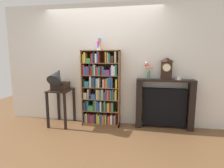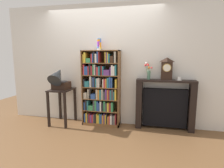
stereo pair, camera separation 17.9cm
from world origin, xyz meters
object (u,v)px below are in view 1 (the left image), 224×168
object	(u,v)px
teacup_with_saucer	(178,78)
mantel_clock	(166,68)
cup_stack	(99,44)
side_table_left	(61,99)
flower_vase	(148,71)
bookshelf	(101,91)
fireplace_mantel	(164,104)
gramophone	(58,79)

from	to	relation	value
teacup_with_saucer	mantel_clock	bearing A→B (deg)	-179.42
cup_stack	mantel_clock	distance (m)	1.46
teacup_with_saucer	side_table_left	bearing A→B (deg)	-176.19
teacup_with_saucer	flower_vase	bearing A→B (deg)	179.06
bookshelf	fireplace_mantel	bearing A→B (deg)	2.53
cup_stack	flower_vase	distance (m)	1.16
gramophone	teacup_with_saucer	world-z (taller)	gramophone
cup_stack	flower_vase	size ratio (longest dim) A/B	0.69
gramophone	fireplace_mantel	world-z (taller)	gramophone
bookshelf	mantel_clock	xyz separation A→B (m)	(1.34, 0.04, 0.50)
side_table_left	fireplace_mantel	xyz separation A→B (m)	(2.19, 0.18, -0.06)
fireplace_mantel	cup_stack	bearing A→B (deg)	-179.04
teacup_with_saucer	fireplace_mantel	bearing A→B (deg)	175.40
gramophone	fireplace_mantel	distance (m)	2.27
gramophone	cup_stack	bearing A→B (deg)	16.92
side_table_left	fireplace_mantel	bearing A→B (deg)	4.76
fireplace_mantel	side_table_left	bearing A→B (deg)	-175.24
flower_vase	fireplace_mantel	bearing A→B (deg)	1.69
bookshelf	teacup_with_saucer	distance (m)	1.61
bookshelf	fireplace_mantel	world-z (taller)	bookshelf
bookshelf	fireplace_mantel	size ratio (longest dim) A/B	1.39
mantel_clock	teacup_with_saucer	xyz separation A→B (m)	(0.24, 0.00, -0.19)
mantel_clock	teacup_with_saucer	world-z (taller)	mantel_clock
side_table_left	flower_vase	world-z (taller)	flower_vase
bookshelf	flower_vase	size ratio (longest dim) A/B	4.64
flower_vase	teacup_with_saucer	xyz separation A→B (m)	(0.59, -0.01, -0.14)
gramophone	mantel_clock	distance (m)	2.22
gramophone	flower_vase	size ratio (longest dim) A/B	1.58
gramophone	flower_vase	xyz separation A→B (m)	(1.84, 0.26, 0.17)
cup_stack	mantel_clock	world-z (taller)	cup_stack
flower_vase	teacup_with_saucer	bearing A→B (deg)	-0.94
bookshelf	side_table_left	world-z (taller)	bookshelf
bookshelf	cup_stack	distance (m)	0.98
gramophone	mantel_clock	bearing A→B (deg)	6.49
cup_stack	fireplace_mantel	world-z (taller)	cup_stack
cup_stack	gramophone	size ratio (longest dim) A/B	0.44
fireplace_mantel	teacup_with_saucer	world-z (taller)	teacup_with_saucer
bookshelf	flower_vase	world-z (taller)	bookshelf
cup_stack	teacup_with_saucer	xyz separation A→B (m)	(1.62, 0.00, -0.68)
side_table_left	gramophone	world-z (taller)	gramophone
flower_vase	bookshelf	bearing A→B (deg)	-177.17
gramophone	fireplace_mantel	bearing A→B (deg)	7.08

